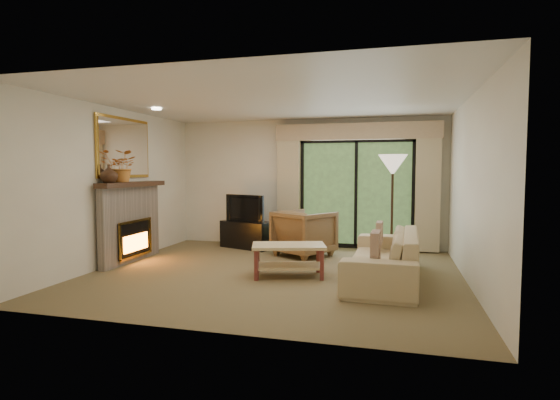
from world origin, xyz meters
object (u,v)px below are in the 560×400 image
(armchair, at_px, (304,233))
(sofa, at_px, (383,256))
(media_console, at_px, (248,234))
(coffee_table, at_px, (289,260))

(armchair, height_order, sofa, armchair)
(media_console, height_order, sofa, sofa)
(armchair, distance_m, sofa, 2.04)
(media_console, xyz_separation_m, armchair, (1.27, -0.52, 0.15))
(coffee_table, bearing_deg, sofa, -10.19)
(armchair, bearing_deg, sofa, 166.61)
(media_console, height_order, armchair, armchair)
(media_console, distance_m, sofa, 3.35)
(media_console, height_order, coffee_table, media_console)
(armchair, xyz_separation_m, coffee_table, (0.09, -1.58, -0.18))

